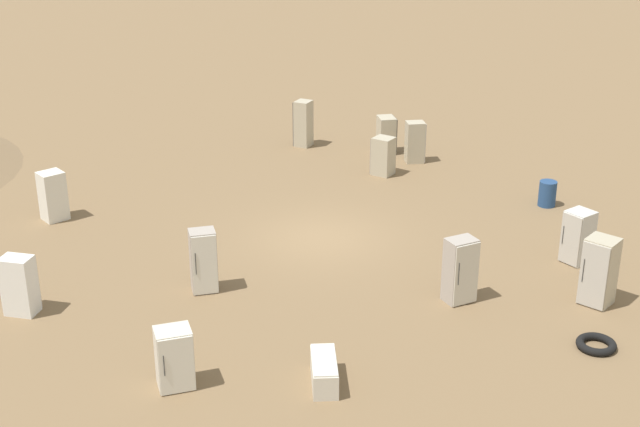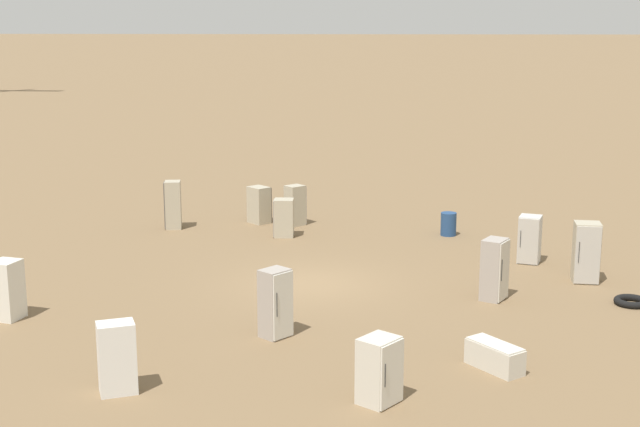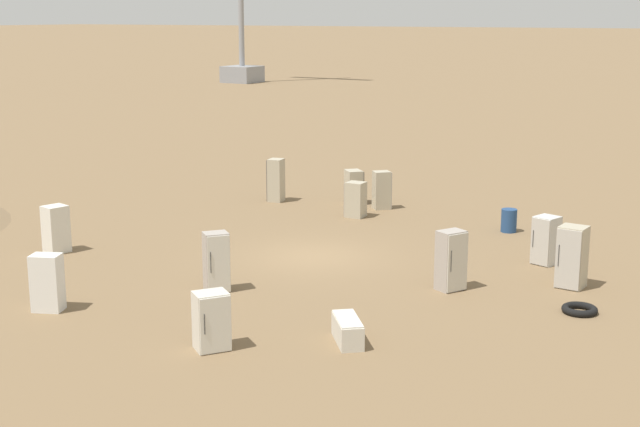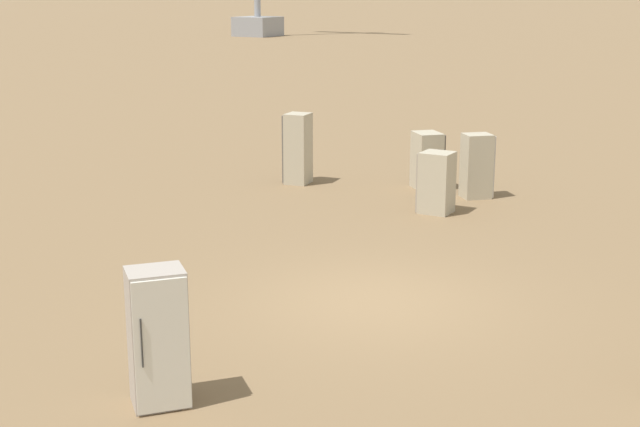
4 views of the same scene
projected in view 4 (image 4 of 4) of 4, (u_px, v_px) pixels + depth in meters
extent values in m
plane|color=brown|center=(373.00, 301.00, 14.68)|extent=(1000.00, 1000.00, 0.00)
cube|color=gray|center=(258.00, 26.00, 89.15)|extent=(3.82, 3.82, 1.91)
cube|color=#A89E93|center=(158.00, 337.00, 10.90)|extent=(0.87, 0.89, 1.75)
cube|color=silver|center=(162.00, 347.00, 10.62)|extent=(0.45, 0.53, 1.68)
cylinder|color=#2D2D2D|center=(142.00, 343.00, 10.50)|extent=(0.02, 0.02, 0.61)
cube|color=#B2A88E|center=(427.00, 161.00, 22.61)|extent=(0.99, 0.99, 1.44)
cube|color=#56514C|center=(439.00, 160.00, 22.69)|extent=(0.58, 0.55, 1.39)
cylinder|color=#2D2D2D|center=(444.00, 159.00, 22.42)|extent=(0.02, 0.02, 0.51)
cube|color=#B2A88E|center=(437.00, 183.00, 20.20)|extent=(0.71, 0.67, 1.40)
cube|color=gray|center=(422.00, 181.00, 20.37)|extent=(0.06, 0.62, 1.35)
cylinder|color=#2D2D2D|center=(425.00, 176.00, 20.56)|extent=(0.02, 0.02, 0.49)
cube|color=#B2A88E|center=(476.00, 166.00, 21.62)|extent=(0.86, 0.86, 1.57)
cube|color=#BCB7AD|center=(490.00, 165.00, 21.70)|extent=(0.41, 0.42, 1.51)
cylinder|color=#2D2D2D|center=(494.00, 164.00, 21.50)|extent=(0.02, 0.02, 0.55)
cube|color=#B2A88E|center=(298.00, 149.00, 23.15)|extent=(0.67, 0.72, 1.84)
cube|color=#56514C|center=(287.00, 148.00, 23.26)|extent=(0.14, 0.60, 1.76)
cylinder|color=#2D2D2D|center=(290.00, 143.00, 23.45)|extent=(0.02, 0.02, 0.64)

